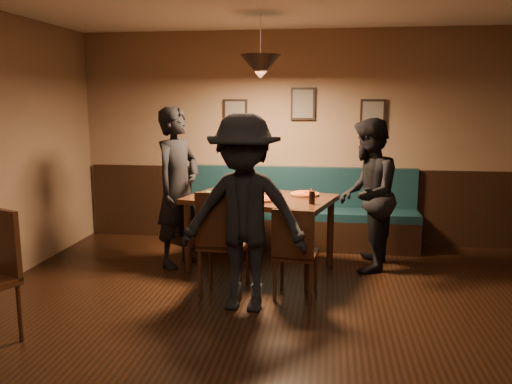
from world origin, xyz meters
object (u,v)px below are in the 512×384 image
at_px(diner_right, 367,195).
at_px(soda_glass, 312,197).
at_px(chair_near_right, 296,252).
at_px(diner_left, 178,187).
at_px(booth_bench, 300,209).
at_px(diner_front, 244,214).
at_px(dining_table, 260,233).
at_px(chair_near_left, 224,241).
at_px(tabasco_bottle, 311,193).

relative_size(diner_right, soda_glass, 12.52).
bearing_deg(chair_near_right, diner_left, 156.43).
distance_m(booth_bench, diner_right, 1.19).
bearing_deg(chair_near_right, diner_front, -135.13).
height_order(chair_near_right, soda_glass, soda_glass).
bearing_deg(diner_right, dining_table, -72.68).
bearing_deg(soda_glass, chair_near_left, -153.91).
relative_size(booth_bench, dining_table, 1.92).
xyz_separation_m(dining_table, tabasco_bottle, (0.56, -0.00, 0.47)).
bearing_deg(soda_glass, chair_near_right, -105.62).
bearing_deg(chair_near_right, dining_table, 126.26).
relative_size(booth_bench, diner_left, 1.64).
distance_m(chair_near_left, tabasco_bottle, 1.17).
height_order(diner_front, soda_glass, diner_front).
bearing_deg(diner_right, chair_near_left, -48.33).
distance_m(dining_table, diner_front, 1.25).
bearing_deg(chair_near_right, diner_right, 59.36).
xyz_separation_m(dining_table, soda_glass, (0.58, -0.33, 0.49)).
distance_m(dining_table, diner_left, 1.08).
xyz_separation_m(diner_right, diner_front, (-1.18, -1.32, 0.04)).
xyz_separation_m(diner_left, diner_right, (2.14, 0.14, -0.06)).
xyz_separation_m(chair_near_right, soda_glass, (0.13, 0.47, 0.45)).
relative_size(chair_near_left, diner_left, 0.57).
relative_size(dining_table, tabasco_bottle, 13.84).
bearing_deg(diner_front, booth_bench, 83.34).
bearing_deg(chair_near_left, soda_glass, 28.12).
distance_m(chair_near_right, tabasco_bottle, 0.92).
bearing_deg(soda_glass, booth_bench, 98.11).
xyz_separation_m(diner_front, soda_glass, (0.58, 0.82, 0.01)).
distance_m(dining_table, chair_near_left, 0.80).
bearing_deg(diner_right, chair_near_right, -27.73).
bearing_deg(diner_right, tabasco_bottle, -65.66).
relative_size(chair_near_left, tabasco_bottle, 9.25).
relative_size(chair_near_left, diner_right, 0.61).
height_order(booth_bench, chair_near_left, chair_near_left).
bearing_deg(booth_bench, tabasco_bottle, -80.33).
bearing_deg(diner_left, chair_near_left, -116.69).
distance_m(chair_near_left, diner_right, 1.74).
bearing_deg(tabasco_bottle, diner_front, -116.05).
distance_m(chair_near_right, diner_right, 1.27).
bearing_deg(soda_glass, dining_table, 150.38).
relative_size(chair_near_left, chair_near_right, 1.15).
distance_m(booth_bench, diner_left, 1.71).
distance_m(chair_near_left, soda_glass, 1.02).
height_order(soda_glass, tabasco_bottle, soda_glass).
distance_m(diner_front, tabasco_bottle, 1.28).
bearing_deg(tabasco_bottle, soda_glass, -86.61).
height_order(diner_left, tabasco_bottle, diner_left).
bearing_deg(dining_table, diner_left, -166.44).
bearing_deg(booth_bench, chair_near_right, -88.15).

